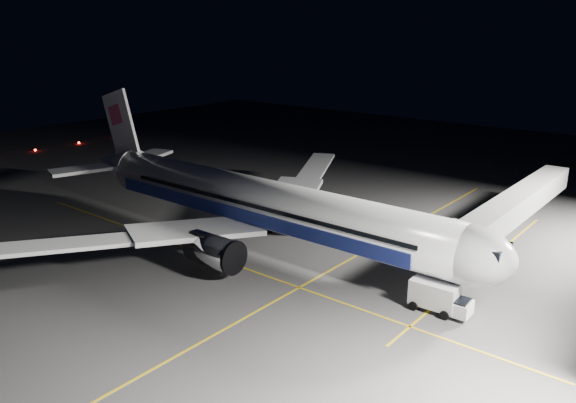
% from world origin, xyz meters
% --- Properties ---
extents(ground, '(200.00, 200.00, 0.00)m').
position_xyz_m(ground, '(0.00, 0.00, 0.00)').
color(ground, '#4C4C4F').
rests_on(ground, ground).
extents(guide_line_main, '(0.25, 80.00, 0.01)m').
position_xyz_m(guide_line_main, '(10.00, 0.00, 0.01)').
color(guide_line_main, gold).
rests_on(guide_line_main, ground).
extents(guide_line_cross, '(70.00, 0.25, 0.01)m').
position_xyz_m(guide_line_cross, '(0.00, -6.00, 0.01)').
color(guide_line_cross, gold).
rests_on(guide_line_cross, ground).
extents(guide_line_side, '(0.25, 40.00, 0.01)m').
position_xyz_m(guide_line_side, '(22.00, 10.00, 0.01)').
color(guide_line_side, gold).
rests_on(guide_line_side, ground).
extents(airliner, '(61.48, 54.22, 16.64)m').
position_xyz_m(airliner, '(-1.08, 0.00, 5.16)').
color(airliner, silver).
rests_on(airliner, ground).
extents(jet_bridge, '(3.60, 34.40, 6.30)m').
position_xyz_m(jet_bridge, '(22.00, 18.06, 4.58)').
color(jet_bridge, '#B2B2B7').
rests_on(jet_bridge, ground).
extents(service_truck, '(5.51, 2.61, 2.77)m').
position_xyz_m(service_truck, '(22.74, -1.98, 1.48)').
color(service_truck, white).
rests_on(service_truck, ground).
extents(baggage_tug, '(2.73, 2.25, 1.89)m').
position_xyz_m(baggage_tug, '(-11.40, 16.24, 0.87)').
color(baggage_tug, black).
rests_on(baggage_tug, ground).
extents(safety_cone_a, '(0.39, 0.39, 0.58)m').
position_xyz_m(safety_cone_a, '(3.14, 7.63, 0.29)').
color(safety_cone_a, '#F5410A').
rests_on(safety_cone_a, ground).
extents(safety_cone_b, '(0.39, 0.39, 0.59)m').
position_xyz_m(safety_cone_b, '(5.76, 10.08, 0.30)').
color(safety_cone_b, '#F5410A').
rests_on(safety_cone_b, ground).
extents(safety_cone_c, '(0.39, 0.39, 0.59)m').
position_xyz_m(safety_cone_c, '(4.69, 7.06, 0.29)').
color(safety_cone_c, '#F5410A').
rests_on(safety_cone_c, ground).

